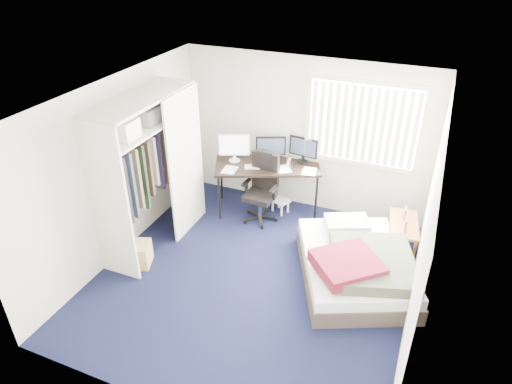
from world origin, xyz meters
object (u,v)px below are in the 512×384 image
at_px(desk, 268,162).
at_px(office_chair, 262,194).
at_px(bed, 356,265).
at_px(nightstand, 404,227).

xyz_separation_m(desk, office_chair, (0.04, -0.33, -0.40)).
xyz_separation_m(desk, bed, (1.76, -1.28, -0.58)).
height_order(desk, nightstand, desk).
relative_size(office_chair, nightstand, 1.39).
distance_m(office_chair, bed, 1.98).
bearing_deg(nightstand, office_chair, 176.95).
relative_size(desk, nightstand, 2.26).
distance_m(desk, office_chair, 0.52).
height_order(desk, bed, desk).
height_order(office_chair, bed, office_chair).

